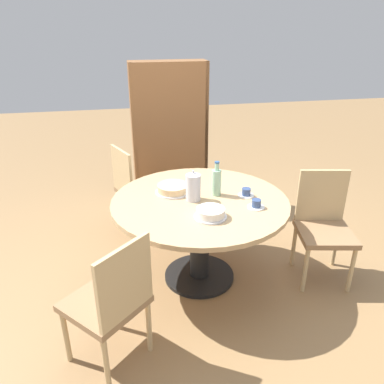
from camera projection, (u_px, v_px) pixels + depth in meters
ground_plane at (199, 277)px, 3.16m from camera, size 14.00×14.00×0.00m
dining_table at (200, 217)px, 2.92m from camera, size 1.36×1.36×0.72m
chair_a at (136, 188)px, 3.69m from camera, size 0.55×0.55×0.89m
chair_b at (111, 300)px, 2.19m from camera, size 0.59×0.59×0.89m
chair_c at (324, 224)px, 3.02m from camera, size 0.50×0.50×0.89m
bookshelf at (170, 138)px, 4.17m from camera, size 0.82×0.28×1.60m
coffee_pot at (193, 186)px, 2.81m from camera, size 0.11×0.11×0.24m
water_bottle at (216, 182)px, 2.89m from camera, size 0.07×0.07×0.28m
cake_main at (173, 189)px, 2.97m from camera, size 0.28×0.28×0.07m
cake_second at (211, 213)px, 2.59m from camera, size 0.23×0.23×0.07m
cup_a at (256, 204)px, 2.73m from camera, size 0.12×0.12×0.06m
cup_b at (246, 193)px, 2.91m from camera, size 0.12×0.12×0.06m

